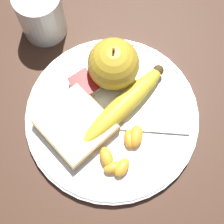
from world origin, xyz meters
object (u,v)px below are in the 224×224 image
(apple, at_px, (113,64))
(jam_packet, at_px, (84,86))
(plate, at_px, (112,117))
(banana, at_px, (123,104))
(fork, at_px, (116,126))
(juice_glass, at_px, (40,14))
(bread_slice, at_px, (76,125))

(apple, xyz_separation_m, jam_packet, (0.01, 0.05, -0.03))
(plate, bearing_deg, banana, -85.70)
(fork, relative_size, jam_packet, 3.78)
(apple, distance_m, banana, 0.06)
(juice_glass, distance_m, jam_packet, 0.14)
(banana, xyz_separation_m, jam_packet, (0.06, 0.03, -0.01))
(plate, bearing_deg, bread_slice, 73.37)
(plate, height_order, bread_slice, bread_slice)
(jam_packet, bearing_deg, plate, -171.85)
(juice_glass, relative_size, bread_slice, 0.85)
(juice_glass, bearing_deg, jam_packet, 176.98)
(plate, height_order, jam_packet, jam_packet)
(banana, height_order, jam_packet, banana)
(banana, bearing_deg, plate, 94.30)
(juice_glass, height_order, jam_packet, juice_glass)
(plate, xyz_separation_m, apple, (0.06, -0.04, 0.04))
(jam_packet, bearing_deg, juice_glass, -3.02)
(juice_glass, distance_m, banana, 0.20)
(apple, relative_size, banana, 0.50)
(plate, xyz_separation_m, fork, (-0.02, 0.00, 0.01))
(plate, xyz_separation_m, jam_packet, (0.06, 0.01, 0.01))
(fork, bearing_deg, apple, -82.48)
(bread_slice, bearing_deg, juice_glass, -16.38)
(fork, bearing_deg, juice_glass, -51.12)
(apple, bearing_deg, plate, 143.23)
(apple, height_order, jam_packet, apple)
(bread_slice, relative_size, jam_packet, 2.61)
(apple, distance_m, fork, 0.09)
(plate, relative_size, juice_glass, 2.93)
(juice_glass, relative_size, fork, 0.58)
(apple, xyz_separation_m, fork, (-0.07, 0.04, -0.04))
(juice_glass, bearing_deg, banana, -172.93)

